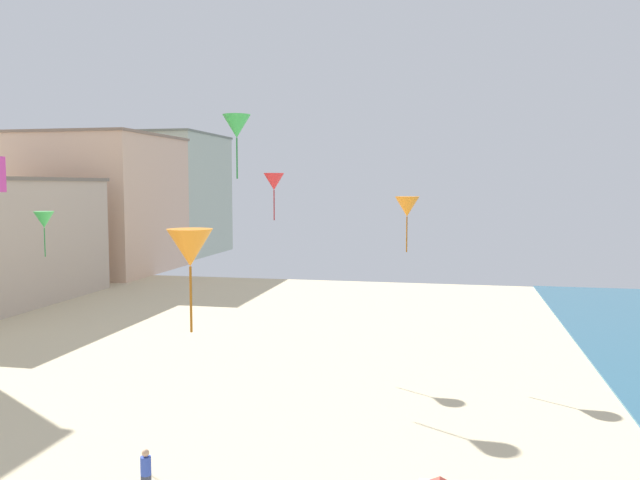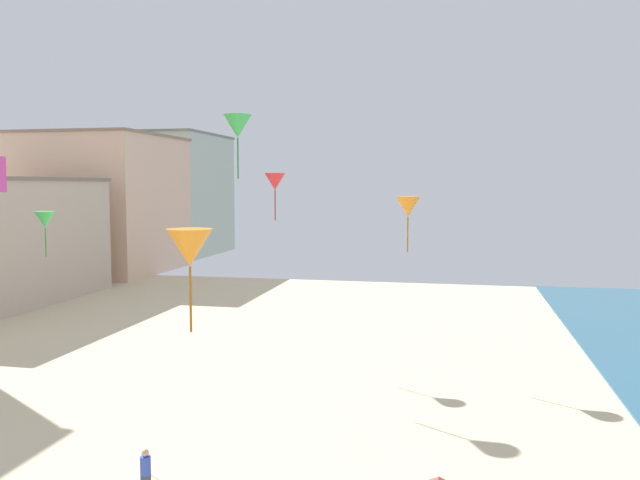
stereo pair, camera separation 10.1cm
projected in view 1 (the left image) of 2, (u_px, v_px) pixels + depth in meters
boardwalk_hotel_far at (97, 203)px, 74.94m from camera, size 16.06×16.59×15.74m
boardwalk_hotel_distant at (169, 194)px, 93.85m from camera, size 13.45×17.09×17.29m
kite_flyer at (146, 471)px, 20.57m from camera, size 0.34×0.34×1.64m
kite_red_delta at (274, 182)px, 37.70m from camera, size 1.21×1.21×2.75m
kite_orange_delta at (407, 207)px, 35.03m from camera, size 1.33×1.33×3.02m
kite_green_delta at (237, 126)px, 34.71m from camera, size 1.51×1.51×3.42m
kite_green_delta_2 at (44, 220)px, 27.57m from camera, size 0.85×0.85×1.94m
kite_orange_delta_2 at (190, 248)px, 20.61m from camera, size 1.47×1.47×3.33m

